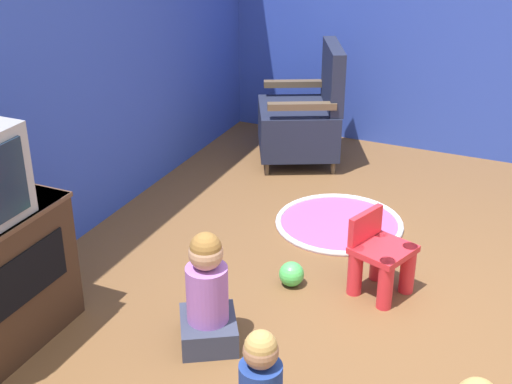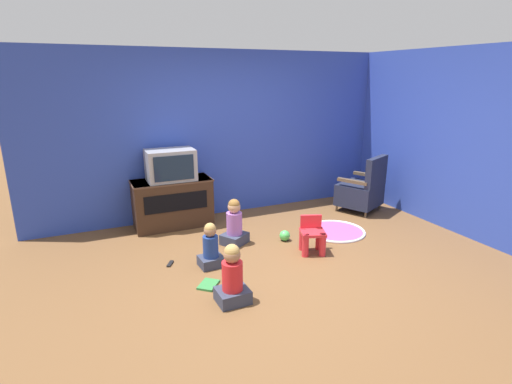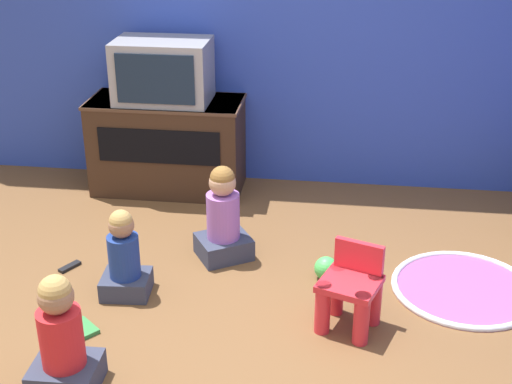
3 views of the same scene
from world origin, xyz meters
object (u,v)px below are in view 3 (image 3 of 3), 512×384
Objects in this scene: book at (72,333)px; toy_ball at (326,268)px; tv_cabinet at (168,144)px; child_watching_center at (223,219)px; yellow_kid_chair at (350,293)px; remote_control at (70,267)px; child_watching_right at (62,341)px; child_watching_left at (124,259)px; television at (163,71)px.

toy_ball is at bearing -19.97° from book.
child_watching_center is (0.60, -0.99, -0.10)m from tv_cabinet.
yellow_kid_chair is (1.40, -1.65, -0.16)m from tv_cabinet.
tv_cabinet is 1.35m from remote_control.
child_watching_right reaches higher than remote_control.
child_watching_left is at bearing -164.74° from toy_ball.
remote_control is at bearing -105.05° from television.
remote_control is (-0.33, -1.24, -0.93)m from television.
child_watching_right reaches higher than book.
yellow_kid_chair is (1.40, -1.63, -0.73)m from television.
child_watching_center is at bearing 41.64° from child_watching_left.
tv_cabinet is at bearing 15.20° from remote_control.
book is at bearing -156.70° from child_watching_center.
child_watching_left is at bearing -85.93° from television.
child_watching_center is at bearing -58.42° from television.
toy_ball is (1.26, -1.18, -0.30)m from tv_cabinet.
yellow_kid_chair is 0.85× the size of child_watching_left.
child_watching_right reaches higher than yellow_kid_chair.
child_watching_right is 4.30× the size of toy_ball.
yellow_kid_chair is 0.75× the size of child_watching_right.
child_watching_right is (-0.04, -0.83, 0.03)m from child_watching_left.
remote_control is at bearing 108.84° from child_watching_right.
child_watching_center is at bearing -58.92° from tv_cabinet.
television reaches higher than remote_control.
child_watching_center reaches higher than toy_ball.
television is at bearing 38.52° from book.
tv_cabinet is at bearing 38.54° from book.
child_watching_left is at bearing -85.99° from tv_cabinet.
book is at bearing -128.09° from remote_control.
television is 2.12m from book.
tv_cabinet is at bearing 150.04° from yellow_kid_chair.
child_watching_center is 4.34× the size of toy_ball.
book is at bearing -92.01° from television.
tv_cabinet is 1.16m from child_watching_center.
child_watching_right is at bearing -97.05° from child_watching_left.
child_watching_left is (0.10, -1.49, -0.13)m from tv_cabinet.
toy_ball is at bearing 42.35° from child_watching_right.
toy_ball is 0.49× the size of book.
child_watching_left is 0.84m from child_watching_right.
child_watching_left reaches higher than remote_control.
yellow_kid_chair is 1.30m from child_watching_left.
remote_control is (-0.39, 1.06, -0.26)m from child_watching_right.
child_watching_left is 3.76× the size of toy_ball.
book is (-1.32, -0.75, -0.06)m from toy_ball.
yellow_kid_chair reaches higher than remote_control.
toy_ball reaches higher than book.
child_watching_center is at bearing -43.62° from remote_control.
child_watching_center is 2.13× the size of book.
television is 1.47× the size of yellow_kid_chair.
book is 1.93× the size of remote_control.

